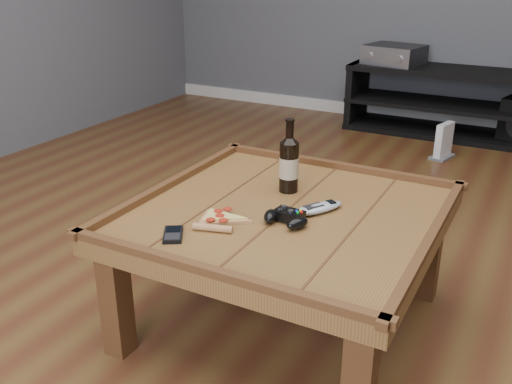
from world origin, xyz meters
The scene contains 11 objects.
ground centered at (0.00, 0.00, 0.00)m, with size 6.00×6.00×0.00m, color #4C2715.
baseboard centered at (0.00, 2.99, 0.05)m, with size 5.00×0.02×0.10m, color silver.
coffee_table centered at (0.00, 0.00, 0.39)m, with size 1.03×1.03×0.48m.
media_console centered at (0.00, 2.75, 0.25)m, with size 1.40×0.45×0.50m.
beer_bottle centered at (-0.07, 0.17, 0.56)m, with size 0.07×0.07×0.27m.
game_controller centered at (0.04, -0.09, 0.47)m, with size 0.17×0.12×0.05m.
pizza_slice centered at (-0.16, -0.18, 0.46)m, with size 0.20×0.26×0.02m.
smartphone centered at (-0.23, -0.34, 0.46)m, with size 0.10×0.12×0.01m.
remote_control centered at (0.10, 0.04, 0.46)m, with size 0.16×0.20×0.03m.
av_receiver centered at (-0.40, 2.74, 0.57)m, with size 0.46×0.40×0.14m.
game_console centered at (0.14, 2.18, 0.11)m, with size 0.15×0.21×0.24m.
Camera 1 is at (0.75, -1.62, 1.25)m, focal length 40.00 mm.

